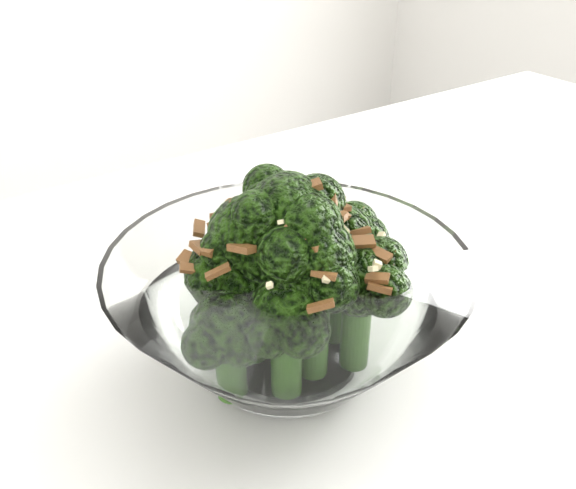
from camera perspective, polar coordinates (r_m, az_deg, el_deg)
table at (r=0.60m, az=14.91°, el=-9.23°), size 1.25×0.88×0.75m
broccoli_dish at (r=0.43m, az=0.05°, el=-4.72°), size 0.24×0.24×0.15m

